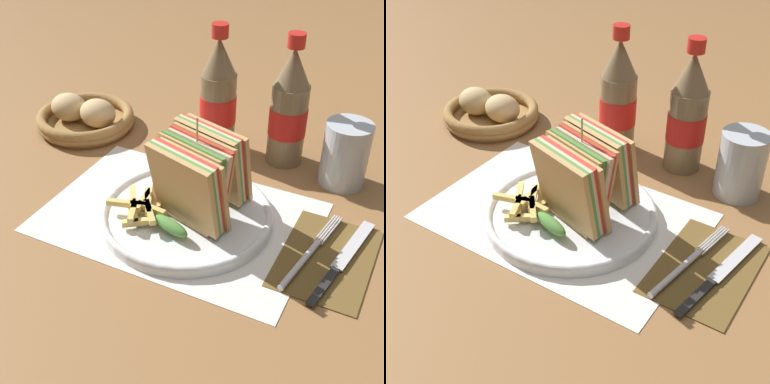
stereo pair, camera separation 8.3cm
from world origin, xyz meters
TOP-DOWN VIEW (x-y plane):
  - ground_plane at (0.00, 0.00)m, footprint 4.00×4.00m
  - placemat at (-0.03, 0.01)m, footprint 0.42×0.29m
  - plate_main at (-0.01, 0.01)m, footprint 0.27×0.27m
  - club_sandwich at (-0.00, 0.03)m, footprint 0.14×0.19m
  - fries_pile at (-0.07, -0.03)m, footprint 0.10×0.09m
  - ketchup_blob at (-0.05, 0.03)m, footprint 0.03×0.03m
  - napkin at (0.21, 0.02)m, footprint 0.13×0.19m
  - fork at (0.18, 0.00)m, footprint 0.04×0.19m
  - knife at (0.23, 0.02)m, footprint 0.05×0.21m
  - coke_bottle_near at (-0.06, 0.24)m, footprint 0.07×0.07m
  - coke_bottle_far at (0.07, 0.25)m, footprint 0.07×0.07m
  - glass_near at (0.18, 0.23)m, footprint 0.08×0.08m
  - bread_basket at (-0.34, 0.19)m, footprint 0.20×0.20m

SIDE VIEW (x-z plane):
  - ground_plane at x=0.00m, z-range 0.00..0.00m
  - placemat at x=-0.03m, z-range 0.00..0.00m
  - napkin at x=0.21m, z-range 0.00..0.00m
  - knife at x=0.23m, z-range 0.00..0.01m
  - fork at x=0.18m, z-range 0.00..0.01m
  - plate_main at x=-0.01m, z-range 0.00..0.02m
  - bread_basket at x=-0.34m, z-range -0.01..0.06m
  - ketchup_blob at x=-0.05m, z-range 0.02..0.03m
  - fries_pile at x=-0.07m, z-range 0.02..0.04m
  - glass_near at x=0.18m, z-range 0.00..0.11m
  - club_sandwich at x=0.00m, z-range 0.00..0.16m
  - coke_bottle_near at x=-0.06m, z-range -0.02..0.22m
  - coke_bottle_far at x=0.07m, z-range -0.02..0.22m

